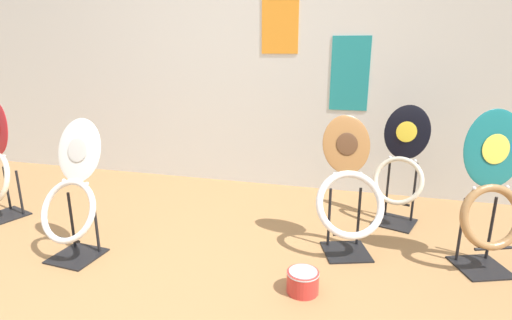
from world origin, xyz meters
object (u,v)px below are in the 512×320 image
Objects in this scene: toilet_seat_display_white_plain at (72,197)px; toilet_seat_display_jazz_black at (401,169)px; toilet_seat_display_woodgrain at (349,194)px; toilet_seat_display_teal_sax at (491,199)px; paint_can at (303,281)px.

toilet_seat_display_jazz_black reaches higher than toilet_seat_display_white_plain.
toilet_seat_display_teal_sax is at bearing 0.15° from toilet_seat_display_woodgrain.
toilet_seat_display_white_plain is 0.90× the size of toilet_seat_display_teal_sax.
paint_can is (-0.55, -1.08, -0.35)m from toilet_seat_display_jazz_black.
toilet_seat_display_jazz_black reaches higher than paint_can.
toilet_seat_display_woodgrain is 0.66m from toilet_seat_display_jazz_black.
toilet_seat_display_woodgrain is at bearing -121.61° from toilet_seat_display_jazz_black.
toilet_seat_display_woodgrain is at bearing -179.85° from toilet_seat_display_teal_sax.
toilet_seat_display_teal_sax reaches higher than paint_can.
toilet_seat_display_teal_sax is 0.72m from toilet_seat_display_jazz_black.
toilet_seat_display_white_plain is 4.85× the size of paint_can.
toilet_seat_display_woodgrain is 0.64m from paint_can.
paint_can is at bearing -116.99° from toilet_seat_display_jazz_black.
toilet_seat_display_jazz_black is (1.98, 1.05, 0.03)m from toilet_seat_display_white_plain.
toilet_seat_display_woodgrain is at bearing 68.51° from paint_can.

